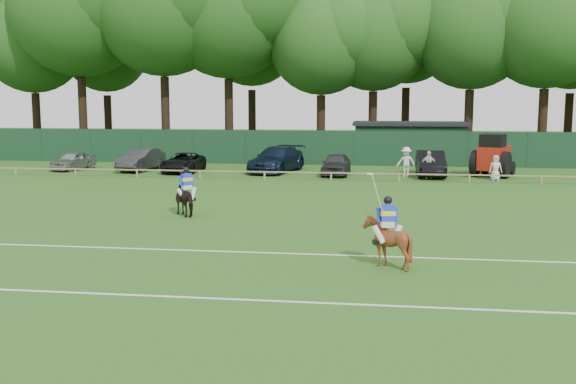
% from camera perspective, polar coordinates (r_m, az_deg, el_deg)
% --- Properties ---
extents(ground, '(160.00, 160.00, 0.00)m').
position_cam_1_polar(ground, '(22.51, -2.32, -4.57)').
color(ground, '#1E4C14').
rests_on(ground, ground).
extents(horse_dark, '(1.68, 1.74, 1.41)m').
position_cam_1_polar(horse_dark, '(28.40, -8.56, -0.57)').
color(horse_dark, black).
rests_on(horse_dark, ground).
extents(horse_chestnut, '(1.47, 1.59, 1.50)m').
position_cam_1_polar(horse_chestnut, '(19.80, 8.38, -4.18)').
color(horse_chestnut, brown).
rests_on(horse_chestnut, ground).
extents(sedan_silver, '(2.21, 3.92, 1.26)m').
position_cam_1_polar(sedan_silver, '(47.96, -17.75, 2.55)').
color(sedan_silver, '#9EA0A3').
rests_on(sedan_silver, ground).
extents(sedan_grey, '(2.10, 4.64, 1.48)m').
position_cam_1_polar(sedan_grey, '(46.29, -12.34, 2.70)').
color(sedan_grey, '#2F2F31').
rests_on(sedan_grey, ground).
extents(suv_black, '(2.14, 4.59, 1.27)m').
position_cam_1_polar(suv_black, '(44.90, -8.85, 2.49)').
color(suv_black, black).
rests_on(suv_black, ground).
extents(sedan_navy, '(3.61, 6.08, 1.65)m').
position_cam_1_polar(sedan_navy, '(44.40, -0.97, 2.77)').
color(sedan_navy, '#101B32').
rests_on(sedan_navy, ground).
extents(hatch_grey, '(1.80, 4.13, 1.38)m').
position_cam_1_polar(hatch_grey, '(42.70, 4.10, 2.36)').
color(hatch_grey, '#323134').
rests_on(hatch_grey, ground).
extents(estate_black, '(1.68, 4.77, 1.57)m').
position_cam_1_polar(estate_black, '(42.95, 11.98, 2.36)').
color(estate_black, black).
rests_on(estate_black, ground).
extents(spectator_left, '(1.30, 0.91, 1.84)m').
position_cam_1_polar(spectator_left, '(42.38, 9.98, 2.53)').
color(spectator_left, silver).
rests_on(spectator_left, ground).
extents(spectator_mid, '(1.04, 0.54, 1.70)m').
position_cam_1_polar(spectator_mid, '(41.33, 11.80, 2.25)').
color(spectator_mid, silver).
rests_on(spectator_mid, ground).
extents(spectator_right, '(0.75, 0.50, 1.50)m').
position_cam_1_polar(spectator_right, '(41.63, 17.17, 1.96)').
color(spectator_right, silver).
rests_on(spectator_right, ground).
extents(rider_dark, '(0.79, 0.74, 1.41)m').
position_cam_1_polar(rider_dark, '(28.30, -8.57, 0.77)').
color(rider_dark, silver).
rests_on(rider_dark, ground).
extents(rider_chestnut, '(0.97, 0.52, 2.05)m').
position_cam_1_polar(rider_chestnut, '(19.65, 8.42, -2.19)').
color(rider_chestnut, silver).
rests_on(rider_chestnut, ground).
extents(pitch_lines, '(60.00, 5.10, 0.01)m').
position_cam_1_polar(pitch_lines, '(19.17, -4.18, -6.81)').
color(pitch_lines, silver).
rests_on(pitch_lines, ground).
extents(pitch_rail, '(62.10, 0.10, 0.50)m').
position_cam_1_polar(pitch_rail, '(40.06, 2.24, 1.64)').
color(pitch_rail, '#997F5B').
rests_on(pitch_rail, ground).
extents(perimeter_fence, '(92.08, 0.08, 2.50)m').
position_cam_1_polar(perimeter_fence, '(48.91, 3.30, 3.75)').
color(perimeter_fence, '#14351E').
rests_on(perimeter_fence, ground).
extents(utility_shed, '(8.40, 4.40, 3.04)m').
position_cam_1_polar(utility_shed, '(51.77, 10.22, 4.19)').
color(utility_shed, '#14331E').
rests_on(utility_shed, ground).
extents(tree_row, '(96.00, 12.00, 21.00)m').
position_cam_1_polar(tree_row, '(56.86, 5.95, 3.06)').
color(tree_row, '#26561C').
rests_on(tree_row, ground).
extents(tractor, '(3.18, 3.71, 2.64)m').
position_cam_1_polar(tractor, '(43.66, 16.99, 2.89)').
color(tractor, maroon).
rests_on(tractor, ground).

